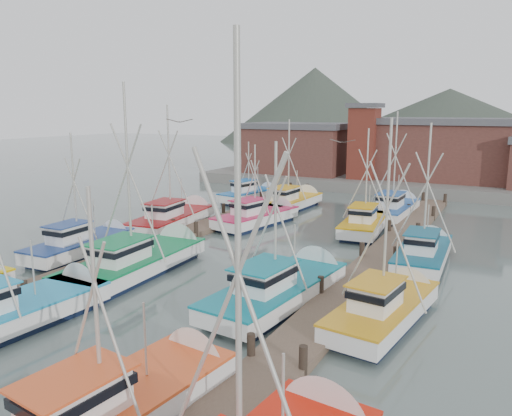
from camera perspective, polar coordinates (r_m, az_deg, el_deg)
The scene contains 23 objects.
ground at distance 28.67m, azimuth -2.59°, elevation -7.13°, with size 260.00×260.00×0.00m, color #52635E.
dock_left at distance 35.59m, azimuth -9.06°, elevation -3.27°, with size 2.30×46.00×1.50m.
dock_right at distance 29.66m, azimuth 13.32°, elevation -6.37°, with size 2.30×46.00×1.50m.
quay at distance 62.58m, azimuth 14.81°, elevation 3.06°, with size 44.00×16.00×1.20m, color slate.
shed_left at distance 63.68m, azimuth 4.82°, elevation 6.91°, with size 12.72×8.48×6.20m.
shed_center at distance 61.11m, azimuth 20.51°, elevation 6.40°, with size 14.84×9.54×6.90m.
lookout_tower at distance 58.73m, azimuth 12.23°, elevation 7.53°, with size 3.60×3.60×8.50m.
distant_hills at distance 148.71m, azimuth 17.59°, elevation 7.14°, with size 175.00×140.00×42.00m.
boat_0 at distance 23.55m, azimuth -25.94°, elevation -10.66°, with size 3.66×9.70×8.48m.
boat_1 at distance 15.86m, azimuth -15.01°, elevation -20.82°, with size 3.74×9.12×7.83m.
boat_4 at distance 28.94m, azimuth -12.94°, elevation -5.80°, with size 4.54×10.37×11.36m.
boat_5 at distance 24.05m, azimuth 3.12°, elevation -9.06°, with size 3.95×9.83×8.49m.
boat_6 at distance 33.37m, azimuth -18.89°, elevation -3.88°, with size 3.37×8.15×8.27m.
boat_7 at distance 22.50m, azimuth 14.77°, elevation -10.88°, with size 3.68×8.30×9.32m.
boat_8 at distance 39.62m, azimuth 0.48°, elevation -0.97°, with size 4.13×8.91×7.09m.
boat_9 at distance 38.35m, azimuth 12.50°, elevation -1.63°, with size 3.35×8.55×8.37m.
boat_10 at distance 39.67m, azimuth -9.16°, elevation -1.08°, with size 4.16×9.83×10.23m.
boat_11 at distance 31.32m, azimuth 18.65°, elevation -4.82°, with size 3.59×8.32×8.95m.
boat_12 at distance 46.04m, azimuth 4.12°, elevation 0.72°, with size 3.62×9.28×8.97m.
boat_13 at distance 44.46m, azimuth 15.55°, elevation -0.04°, with size 3.85×9.08×9.64m.
boat_14 at distance 50.02m, azimuth -0.40°, elevation 1.57°, with size 3.82×8.01×6.52m.
gull_near at distance 25.33m, azimuth -8.75°, elevation 9.78°, with size 1.55×0.61×0.24m.
gull_far at distance 29.49m, azimuth 9.83°, elevation 7.50°, with size 1.55×0.65×0.24m.
Camera 1 is at (13.82, -23.46, 8.97)m, focal length 35.00 mm.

